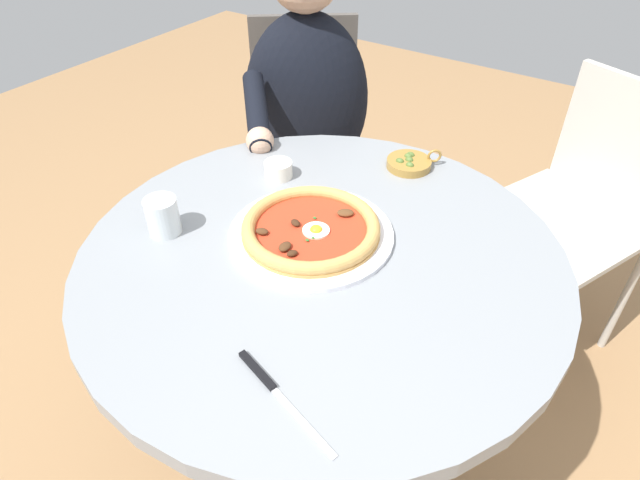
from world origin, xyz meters
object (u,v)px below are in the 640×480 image
object	(u,v)px
dining_table	(321,315)
pizza_on_plate	(311,230)
olive_pan	(409,163)
ramekin_capers	(278,169)
cafe_chair_spare_near	(583,198)
cafe_chair_diner	(306,135)
steak_knife	(271,386)
water_glass	(163,218)
diner_person	(307,160)

from	to	relation	value
dining_table	pizza_on_plate	xyz separation A→B (m)	(0.04, -0.03, 0.20)
olive_pan	pizza_on_plate	bearing A→B (deg)	83.11
ramekin_capers	cafe_chair_spare_near	size ratio (longest dim) A/B	0.08
dining_table	ramekin_capers	size ratio (longest dim) A/B	14.66
dining_table	cafe_chair_diner	bearing A→B (deg)	-52.81
pizza_on_plate	dining_table	bearing A→B (deg)	148.97
steak_knife	water_glass	bearing A→B (deg)	-23.76
steak_knife	ramekin_capers	xyz separation A→B (m)	(0.34, -0.47, 0.02)
pizza_on_plate	cafe_chair_spare_near	xyz separation A→B (m)	(-0.39, -0.80, -0.23)
dining_table	ramekin_capers	xyz separation A→B (m)	(0.23, -0.17, 0.20)
steak_knife	diner_person	xyz separation A→B (m)	(0.54, -0.87, -0.22)
steak_knife	dining_table	bearing A→B (deg)	-69.74
olive_pan	diner_person	world-z (taller)	diner_person
dining_table	steak_knife	world-z (taller)	steak_knife
dining_table	cafe_chair_diner	size ratio (longest dim) A/B	1.04
olive_pan	cafe_chair_diner	bearing A→B (deg)	-30.98
pizza_on_plate	water_glass	bearing A→B (deg)	30.86
pizza_on_plate	olive_pan	world-z (taller)	olive_pan
steak_knife	cafe_chair_diner	distance (m)	1.19
ramekin_capers	diner_person	xyz separation A→B (m)	(0.20, -0.40, -0.24)
cafe_chair_spare_near	ramekin_capers	bearing A→B (deg)	48.66
dining_table	steak_knife	size ratio (longest dim) A/B	4.31
water_glass	olive_pan	size ratio (longest dim) A/B	0.67
olive_pan	cafe_chair_spare_near	world-z (taller)	cafe_chair_spare_near
water_glass	cafe_chair_diner	bearing A→B (deg)	-74.37
dining_table	olive_pan	xyz separation A→B (m)	(0.00, -0.37, 0.19)
water_glass	pizza_on_plate	bearing A→B (deg)	-149.14
pizza_on_plate	cafe_chair_diner	bearing A→B (deg)	-54.09
olive_pan	cafe_chair_diner	size ratio (longest dim) A/B	0.13
cafe_chair_diner	ramekin_capers	bearing A→B (deg)	119.22
pizza_on_plate	diner_person	bearing A→B (deg)	-54.23
ramekin_capers	cafe_chair_diner	size ratio (longest dim) A/B	0.07
dining_table	ramekin_capers	bearing A→B (deg)	-35.99
cafe_chair_spare_near	cafe_chair_diner	bearing A→B (deg)	9.49
steak_knife	diner_person	distance (m)	1.05
pizza_on_plate	cafe_chair_spare_near	distance (m)	0.92
olive_pan	cafe_chair_spare_near	xyz separation A→B (m)	(-0.35, -0.46, -0.23)
water_glass	olive_pan	world-z (taller)	water_glass
olive_pan	diner_person	bearing A→B (deg)	-24.40
water_glass	cafe_chair_spare_near	distance (m)	1.18
olive_pan	diner_person	distance (m)	0.53
diner_person	cafe_chair_diner	size ratio (longest dim) A/B	1.29
steak_knife	olive_pan	xyz separation A→B (m)	(0.11, -0.67, 0.01)
cafe_chair_diner	cafe_chair_spare_near	size ratio (longest dim) A/B	1.06
cafe_chair_spare_near	water_glass	bearing A→B (deg)	55.89
ramekin_capers	olive_pan	xyz separation A→B (m)	(-0.23, -0.21, -0.01)
water_glass	ramekin_capers	world-z (taller)	water_glass
steak_knife	diner_person	bearing A→B (deg)	-57.95
dining_table	cafe_chair_spare_near	bearing A→B (deg)	-113.06
pizza_on_plate	steak_knife	distance (m)	0.36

